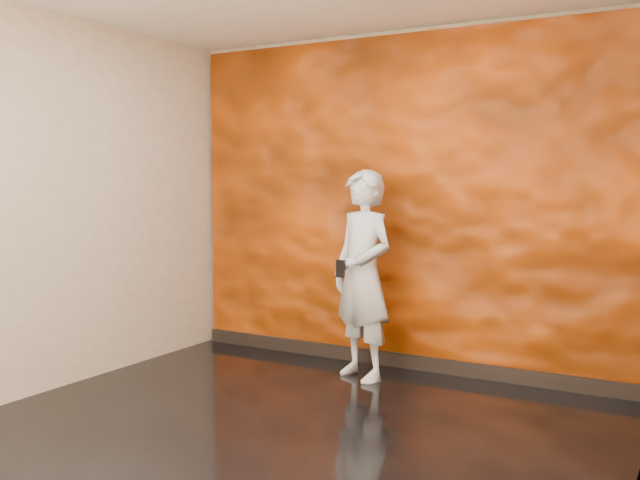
{
  "coord_description": "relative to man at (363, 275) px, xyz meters",
  "views": [
    {
      "loc": [
        2.35,
        -3.51,
        1.58
      ],
      "look_at": [
        -0.2,
        0.96,
        1.14
      ],
      "focal_mm": 40.0,
      "sensor_mm": 36.0,
      "label": 1
    }
  ],
  "objects": [
    {
      "name": "room",
      "position": [
        0.11,
        -1.48,
        0.57
      ],
      "size": [
        4.02,
        4.02,
        2.81
      ],
      "color": "black",
      "rests_on": "ground"
    },
    {
      "name": "baseboard",
      "position": [
        0.11,
        0.44,
        -0.77
      ],
      "size": [
        3.9,
        0.04,
        0.12
      ],
      "primitive_type": "cube",
      "color": "black",
      "rests_on": "ground"
    },
    {
      "name": "feature_wall",
      "position": [
        0.11,
        0.48,
        0.55
      ],
      "size": [
        3.9,
        0.06,
        2.75
      ],
      "primitive_type": "cube",
      "color": "#E34C06",
      "rests_on": "ground"
    },
    {
      "name": "man",
      "position": [
        0.0,
        0.0,
        0.0
      ],
      "size": [
        0.71,
        0.6,
        1.65
      ],
      "primitive_type": "imported",
      "rotation": [
        0.0,
        0.0,
        -0.42
      ],
      "color": "#ABB0BC",
      "rests_on": "ground"
    },
    {
      "name": "phone",
      "position": [
        -0.09,
        -0.22,
        0.07
      ],
      "size": [
        0.08,
        0.02,
        0.14
      ],
      "primitive_type": "cube",
      "rotation": [
        0.0,
        0.0,
        -0.12
      ],
      "color": "black",
      "rests_on": "man"
    }
  ]
}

